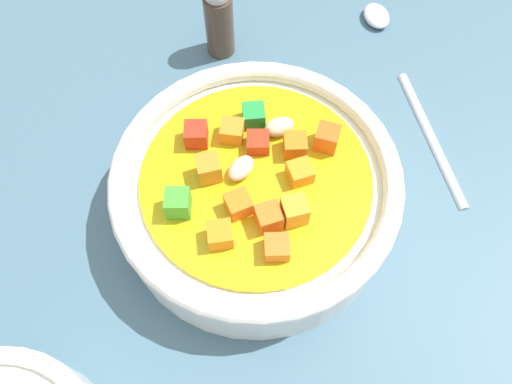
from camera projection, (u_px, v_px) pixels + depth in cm
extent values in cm
cube|color=#42667A|center=(256.00, 213.00, 41.56)|extent=(140.00, 140.00, 2.00)
cylinder|color=white|center=(256.00, 195.00, 38.68)|extent=(20.85, 20.85, 4.51)
torus|color=white|center=(256.00, 177.00, 36.28)|extent=(21.10, 21.10, 1.50)
cylinder|color=gold|center=(256.00, 179.00, 36.50)|extent=(16.73, 16.73, 0.40)
cube|color=red|center=(196.00, 134.00, 37.08)|extent=(1.96, 1.96, 1.61)
ellipsoid|color=beige|center=(241.00, 168.00, 36.02)|extent=(2.70, 2.58, 1.16)
cube|color=orange|center=(264.00, 218.00, 33.95)|extent=(1.76, 1.76, 1.62)
cube|color=green|center=(178.00, 203.00, 34.32)|extent=(1.98, 1.98, 1.89)
cube|color=orange|center=(281.00, 246.00, 33.20)|extent=(1.93, 1.93, 1.28)
cube|color=#E75919|center=(327.00, 138.00, 36.86)|extent=(2.24, 2.24, 1.76)
cube|color=orange|center=(209.00, 168.00, 35.61)|extent=(1.64, 1.64, 1.85)
ellipsoid|color=beige|center=(279.00, 127.00, 37.61)|extent=(2.44, 1.71, 1.25)
cube|color=orange|center=(294.00, 211.00, 34.04)|extent=(1.67, 1.67, 1.93)
cube|color=orange|center=(300.00, 172.00, 35.77)|extent=(1.77, 1.77, 1.30)
cube|color=orange|center=(232.00, 131.00, 37.38)|extent=(2.12, 2.12, 1.35)
cube|color=orange|center=(295.00, 145.00, 36.72)|extent=(1.93, 1.93, 1.49)
cube|color=green|center=(254.00, 115.00, 38.04)|extent=(1.85, 1.85, 1.35)
cube|color=orange|center=(220.00, 235.00, 33.48)|extent=(1.78, 1.78, 1.48)
cube|color=red|center=(258.00, 142.00, 37.03)|extent=(1.96, 1.96, 1.15)
cube|color=orange|center=(239.00, 204.00, 34.53)|extent=(1.91, 1.91, 1.44)
cylinder|color=silver|center=(432.00, 136.00, 43.39)|extent=(0.99, 14.03, 0.84)
ellipsoid|color=silver|center=(376.00, 16.00, 49.78)|extent=(2.45, 3.37, 1.09)
cylinder|color=#4C3828|center=(219.00, 25.00, 45.75)|extent=(2.60, 2.60, 6.13)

